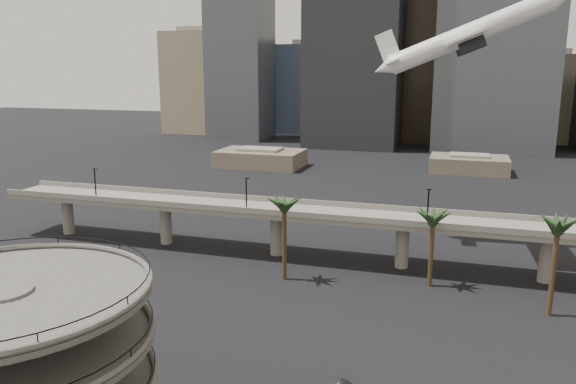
% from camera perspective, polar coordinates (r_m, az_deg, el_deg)
% --- Properties ---
extents(parking_ramp, '(22.20, 22.20, 17.35)m').
position_cam_1_polar(parking_ramp, '(50.48, -26.27, -15.65)').
color(parking_ramp, '#4B4746').
rests_on(parking_ramp, ground).
extents(overpass, '(130.00, 9.30, 14.70)m').
position_cam_1_polar(overpass, '(95.83, 5.06, -2.81)').
color(overpass, gray).
rests_on(overpass, ground).
extents(palm_trees, '(54.40, 18.40, 14.00)m').
position_cam_1_polar(palm_trees, '(85.60, 18.20, -2.52)').
color(palm_trees, '#4D3621').
rests_on(palm_trees, ground).
extents(low_buildings, '(135.00, 27.50, 6.80)m').
position_cam_1_polar(low_buildings, '(180.60, 13.13, 2.71)').
color(low_buildings, brown).
rests_on(low_buildings, ground).
extents(skyline, '(269.00, 86.00, 111.75)m').
position_cam_1_polar(skyline, '(252.67, 16.84, 13.86)').
color(skyline, gray).
rests_on(skyline, ground).
extents(airborne_jet, '(34.47, 31.30, 16.62)m').
position_cam_1_polar(airborne_jet, '(108.84, 17.83, 14.91)').
color(airborne_jet, white).
rests_on(airborne_jet, ground).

